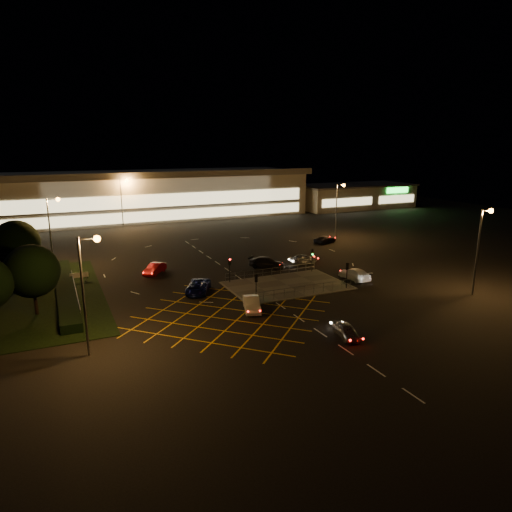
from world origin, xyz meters
name	(u,v)px	position (x,y,z in m)	size (l,w,h in m)	color
ground	(265,283)	(0.00, 0.00, 0.00)	(180.00, 180.00, 0.00)	black
pedestrian_island	(287,285)	(2.00, -2.00, 0.06)	(14.00, 9.00, 0.12)	#4C4944
grass_verge	(18,299)	(-28.00, 6.00, 0.04)	(18.00, 30.00, 0.08)	black
hedge	(66,290)	(-23.00, 6.00, 0.50)	(2.00, 26.00, 1.00)	black
supermarket	(155,194)	(0.00, 61.95, 5.31)	(72.00, 26.50, 10.50)	beige
retail_unit_a	(332,197)	(46.00, 53.97, 3.21)	(18.80, 14.80, 6.35)	beige
retail_unit_b	(380,194)	(62.00, 53.96, 3.22)	(14.80, 14.80, 6.35)	beige
streetlight_sw	(88,279)	(-21.56, -12.00, 6.56)	(1.78, 0.56, 10.03)	slate
streetlight_se	(482,239)	(20.44, -14.00, 6.56)	(1.78, 0.56, 10.03)	slate
streetlight_nw	(53,223)	(-23.56, 18.00, 6.56)	(1.78, 0.56, 10.03)	slate
streetlight_ne	(338,203)	(24.44, 20.00, 6.56)	(1.78, 0.56, 10.03)	slate
streetlight_far_left	(123,196)	(-9.56, 48.00, 6.56)	(1.78, 0.56, 10.03)	slate
streetlight_far_right	(289,188)	(30.44, 50.00, 6.56)	(1.78, 0.56, 10.03)	slate
signal_sw	(256,282)	(-4.00, -5.99, 2.37)	(0.28, 0.30, 3.15)	black
signal_se	(347,270)	(8.00, -5.99, 2.37)	(0.28, 0.30, 3.15)	black
signal_nw	(230,265)	(-4.00, 1.99, 2.37)	(0.28, 0.30, 3.15)	black
signal_ne	(312,256)	(8.00, 1.99, 2.37)	(0.28, 0.30, 3.15)	black
tree_c	(16,243)	(-28.00, 14.00, 4.95)	(5.76, 5.76, 7.84)	black
tree_e	(32,271)	(-26.00, 0.00, 4.64)	(5.40, 5.40, 7.35)	black
car_near_silver	(346,331)	(-0.46, -17.87, 0.64)	(1.50, 3.73, 1.27)	#9FA0A6
car_queue_white	(252,304)	(-5.43, -8.03, 0.73)	(1.54, 4.41, 1.45)	silver
car_left_blue	(198,287)	(-8.76, 0.03, 0.73)	(2.41, 5.23, 1.45)	#0C144B
car_far_dkgrey	(267,263)	(3.44, 6.68, 0.74)	(2.08, 5.12, 1.49)	black
car_right_silver	(304,259)	(9.48, 6.74, 0.69)	(1.63, 4.04, 1.38)	silver
car_circ_red	(155,269)	(-11.66, 10.12, 0.72)	(1.52, 4.37, 1.44)	maroon
car_east_grey	(325,239)	(20.19, 17.46, 0.64)	(2.12, 4.60, 1.28)	black
car_approach_white	(354,274)	(11.28, -3.15, 0.72)	(2.03, 4.98, 1.45)	silver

